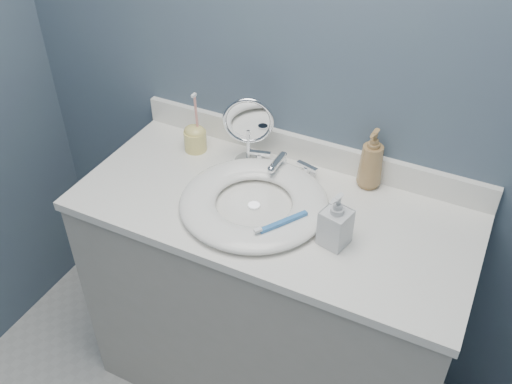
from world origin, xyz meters
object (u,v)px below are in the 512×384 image
Objects in this scene: makeup_mirror at (248,129)px; soap_bottle_clear at (336,220)px; soap_bottle_amber at (372,159)px; toothbrush_holder at (195,137)px.

soap_bottle_clear is at bearing -53.85° from makeup_mirror.
soap_bottle_amber is (0.39, 0.06, -0.03)m from makeup_mirror.
soap_bottle_clear is at bearing -86.28° from soap_bottle_amber.
soap_bottle_clear is (0.39, -0.24, -0.05)m from makeup_mirror.
makeup_mirror is 1.45× the size of soap_bottle_clear.
makeup_mirror reaches higher than soap_bottle_amber.
soap_bottle_amber is at bearing -13.73° from makeup_mirror.
soap_bottle_amber is 0.92× the size of toothbrush_holder.
toothbrush_holder is (-0.59, -0.07, -0.05)m from soap_bottle_amber.
soap_bottle_amber is at bearing 102.45° from soap_bottle_clear.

